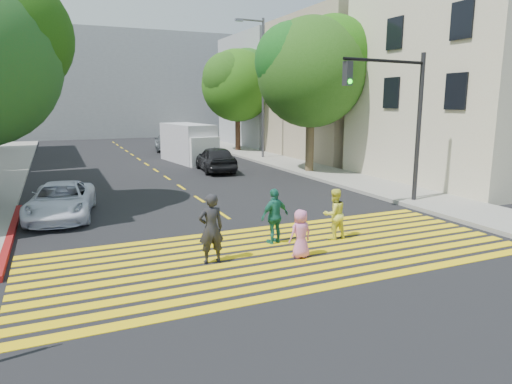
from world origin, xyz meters
TOP-DOWN VIEW (x-y plane):
  - ground at (0.00, 0.00)m, footprint 120.00×120.00m
  - sidewalk_left at (-8.50, 22.00)m, footprint 3.00×40.00m
  - sidewalk_right at (8.50, 15.00)m, footprint 3.00×60.00m
  - curb_red at (-6.90, 6.00)m, footprint 0.20×8.00m
  - crosswalk at (0.00, 1.28)m, footprint 13.40×5.30m
  - lane_line at (0.00, 22.50)m, footprint 0.12×34.40m
  - building_right_cream at (15.00, 8.00)m, footprint 10.00×10.00m
  - building_right_tan at (15.00, 19.00)m, footprint 10.00×10.00m
  - building_right_grey at (15.00, 30.00)m, footprint 10.00×10.00m
  - backdrop_block at (0.00, 48.00)m, footprint 30.00×8.00m
  - tree_right_near at (8.04, 13.38)m, footprint 8.17×7.91m
  - tree_right_far at (8.47, 25.84)m, footprint 7.09×6.89m
  - pedestrian_man at (-1.97, 1.37)m, footprint 0.66×0.44m
  - pedestrian_woman at (2.06, 1.85)m, footprint 0.76×0.60m
  - pedestrian_child at (0.30, 0.77)m, footprint 0.68×0.48m
  - pedestrian_extra at (0.23, 2.18)m, footprint 1.02×0.61m
  - white_sedan at (-5.41, 7.91)m, footprint 2.69×4.74m
  - dark_car_near at (3.18, 16.14)m, footprint 2.26×4.63m
  - silver_car at (3.24, 28.93)m, footprint 2.85×5.25m
  - dark_car_parked at (4.92, 27.58)m, footprint 1.30×3.68m
  - white_van at (2.93, 20.86)m, footprint 2.73×5.70m
  - traffic_signal at (6.70, 4.58)m, footprint 4.04×0.71m
  - street_lamp at (8.02, 20.43)m, footprint 2.19×0.32m

SIDE VIEW (x-z plane):
  - ground at x=0.00m, z-range 0.00..0.00m
  - lane_line at x=0.00m, z-range 0.00..0.01m
  - crosswalk at x=0.00m, z-range 0.00..0.01m
  - sidewalk_left at x=-8.50m, z-range 0.00..0.15m
  - sidewalk_right at x=8.50m, z-range 0.00..0.15m
  - curb_red at x=-6.90m, z-range 0.00..0.16m
  - dark_car_parked at x=4.92m, z-range 0.00..1.21m
  - white_sedan at x=-5.41m, z-range 0.00..1.25m
  - pedestrian_child at x=0.30m, z-range 0.00..1.31m
  - silver_car at x=3.24m, z-range 0.00..1.44m
  - dark_car_near at x=3.18m, z-range 0.00..1.52m
  - pedestrian_woman at x=2.06m, z-range 0.00..1.54m
  - pedestrian_extra at x=0.23m, z-range 0.00..1.63m
  - pedestrian_man at x=-1.97m, z-range 0.00..1.82m
  - white_van at x=2.93m, z-range -0.07..2.52m
  - traffic_signal at x=6.70m, z-range 0.87..6.80m
  - building_right_cream at x=15.00m, z-range 0.00..10.00m
  - building_right_tan at x=15.00m, z-range 0.00..10.00m
  - building_right_grey at x=15.00m, z-range 0.00..10.00m
  - street_lamp at x=8.02m, z-range 0.72..10.39m
  - tree_right_far at x=8.47m, z-range 1.47..9.85m
  - tree_right_near at x=8.04m, z-range 1.56..10.41m
  - backdrop_block at x=0.00m, z-range 0.00..12.00m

